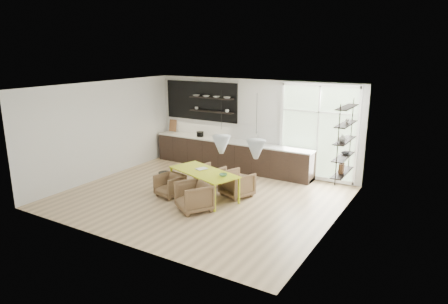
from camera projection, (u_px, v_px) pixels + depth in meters
room at (240, 138)px, 10.86m from camera, size 7.02×6.01×2.91m
kitchen_run at (229, 150)px, 13.03m from camera, size 5.54×0.69×2.75m
right_shelving at (344, 143)px, 9.50m from camera, size 0.26×1.22×1.90m
dining_table at (204, 173)px, 10.42m from camera, size 2.14×1.47×0.72m
armchair_back_left at (210, 176)px, 11.31m from camera, size 0.80×0.82×0.63m
armchair_back_right at (237, 184)px, 10.59m from camera, size 0.95×0.96×0.68m
armchair_front_left at (170, 185)px, 10.59m from camera, size 0.76×0.78×0.60m
armchair_front_right at (194, 197)px, 9.64m from camera, size 1.06×1.06×0.71m
wire_stool at (165, 178)px, 11.25m from camera, size 0.36×0.36×0.45m
table_book at (200, 168)px, 10.67m from camera, size 0.32×0.36×0.03m
table_bowl at (223, 175)px, 10.01m from camera, size 0.22×0.22×0.06m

